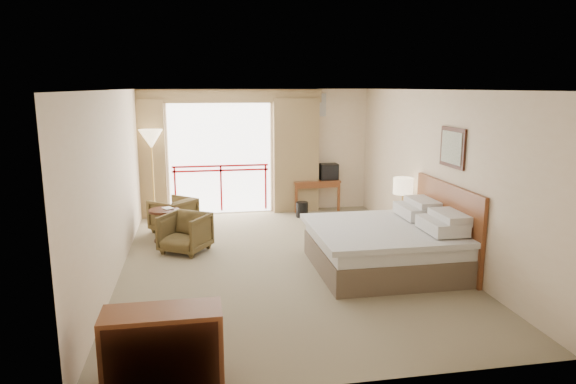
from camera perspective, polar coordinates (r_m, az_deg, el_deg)
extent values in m
plane|color=#7F7355|center=(8.28, -0.50, -7.74)|extent=(7.00, 7.00, 0.00)
plane|color=white|center=(7.81, -0.54, 11.29)|extent=(7.00, 7.00, 0.00)
plane|color=beige|center=(11.36, -3.51, 4.55)|extent=(5.00, 0.00, 5.00)
plane|color=beige|center=(4.62, 6.88, -6.05)|extent=(5.00, 0.00, 5.00)
plane|color=beige|center=(7.91, -18.66, 0.85)|extent=(0.00, 7.00, 7.00)
plane|color=beige|center=(8.71, 15.93, 1.95)|extent=(0.00, 7.00, 7.00)
plane|color=white|center=(11.30, -7.53, 3.66)|extent=(2.40, 0.00, 2.40)
cube|color=#AB0E15|center=(11.32, -7.49, 2.39)|extent=(2.09, 0.03, 0.04)
cube|color=#AB0E15|center=(11.30, -7.50, 2.89)|extent=(2.09, 0.03, 0.04)
cube|color=#AB0E15|center=(11.38, -12.42, 0.23)|extent=(0.04, 0.03, 1.00)
cube|color=#AB0E15|center=(11.39, -7.44, 0.41)|extent=(0.04, 0.03, 1.00)
cube|color=#AB0E15|center=(11.47, -2.50, 0.58)|extent=(0.04, 0.03, 1.00)
cube|color=olive|center=(11.21, -15.97, 3.51)|extent=(1.00, 0.26, 2.50)
cube|color=olive|center=(11.36, 0.86, 4.06)|extent=(1.00, 0.26, 2.50)
cube|color=olive|center=(11.09, -7.69, 10.51)|extent=(4.40, 0.22, 0.28)
cube|color=silver|center=(11.48, 2.99, 9.63)|extent=(0.50, 0.04, 0.50)
cube|color=brown|center=(8.03, 10.56, -7.05)|extent=(2.05, 2.00, 0.40)
cube|color=silver|center=(7.94, 10.64, -5.00)|extent=(2.01, 1.96, 0.22)
cube|color=silver|center=(7.89, 10.34, -4.12)|extent=(2.09, 2.06, 0.08)
cube|color=silver|center=(7.75, 16.76, -3.57)|extent=(0.50, 0.75, 0.18)
cube|color=silver|center=(8.54, 14.05, -2.04)|extent=(0.50, 0.75, 0.18)
cube|color=silver|center=(7.78, 17.66, -2.65)|extent=(0.40, 0.70, 0.14)
cube|color=silver|center=(8.56, 14.88, -1.22)|extent=(0.40, 0.70, 0.14)
cube|color=brown|center=(8.31, 17.22, -3.51)|extent=(0.06, 2.10, 1.30)
cube|color=black|center=(8.10, 17.82, 4.72)|extent=(0.03, 0.72, 0.60)
cube|color=silver|center=(8.09, 17.70, 4.72)|extent=(0.01, 0.60, 0.48)
cube|color=brown|center=(9.34, 12.58, -3.99)|extent=(0.41, 0.48, 0.55)
cylinder|color=tan|center=(9.31, 12.55, -2.03)|extent=(0.14, 0.14, 0.04)
cylinder|color=tan|center=(9.27, 12.60, -0.93)|extent=(0.03, 0.03, 0.37)
cylinder|color=#FFE5B2|center=(9.21, 12.67, 0.67)|extent=(0.35, 0.35, 0.29)
cube|color=black|center=(9.11, 12.74, -2.35)|extent=(0.21, 0.19, 0.08)
cube|color=brown|center=(11.57, 3.07, 1.26)|extent=(1.06, 0.51, 0.04)
cube|color=brown|center=(11.32, 0.92, -0.72)|extent=(0.05, 0.05, 0.65)
cube|color=brown|center=(11.54, 5.64, -0.54)|extent=(0.05, 0.05, 0.65)
cube|color=brown|center=(11.74, 0.51, -0.27)|extent=(0.05, 0.05, 0.65)
cube|color=brown|center=(11.96, 5.07, -0.10)|extent=(0.05, 0.05, 0.65)
cube|color=brown|center=(11.83, 2.81, 0.15)|extent=(0.97, 0.03, 0.48)
cube|color=brown|center=(11.36, 3.33, 0.71)|extent=(0.97, 0.03, 0.11)
cube|color=black|center=(11.60, 4.53, 2.28)|extent=(0.40, 0.31, 0.36)
cube|color=black|center=(11.46, 4.72, 2.15)|extent=(0.36, 0.02, 0.29)
cylinder|color=black|center=(11.47, 1.38, 1.87)|extent=(0.14, 0.14, 0.23)
cylinder|color=white|center=(11.46, 2.16, 1.53)|extent=(0.08, 0.08, 0.11)
cylinder|color=black|center=(11.00, 1.57, -1.96)|extent=(0.29, 0.29, 0.32)
imported|color=#46381D|center=(10.19, -12.55, -4.30)|extent=(1.01, 1.01, 0.66)
imported|color=#46381D|center=(8.93, -11.28, -6.50)|extent=(0.98, 0.99, 0.66)
cylinder|color=black|center=(9.43, -13.62, -2.02)|extent=(0.54, 0.54, 0.04)
cylinder|color=black|center=(9.50, -13.54, -3.67)|extent=(0.07, 0.07, 0.54)
cylinder|color=black|center=(9.57, -13.47, -5.23)|extent=(0.39, 0.39, 0.03)
imported|color=white|center=(9.43, -13.63, -1.89)|extent=(0.24, 0.26, 0.02)
cylinder|color=tan|center=(11.11, -14.53, -2.98)|extent=(0.31, 0.31, 0.03)
cylinder|color=tan|center=(10.94, -14.74, 1.13)|extent=(0.03, 0.03, 1.65)
cone|color=#FFE5B2|center=(10.82, -14.98, 5.72)|extent=(0.48, 0.48, 0.39)
cube|color=brown|center=(5.13, -13.68, -16.38)|extent=(1.10, 0.46, 0.73)
cube|color=black|center=(4.93, -13.83, -17.62)|extent=(1.01, 0.02, 0.64)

